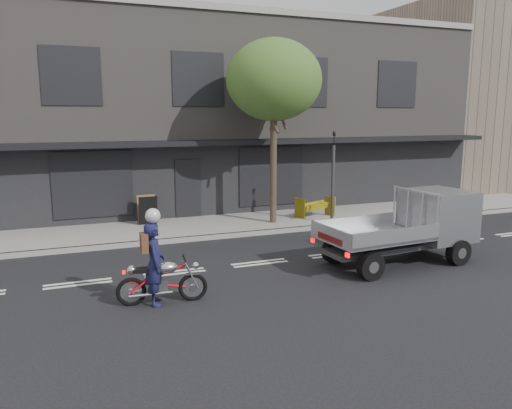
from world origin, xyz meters
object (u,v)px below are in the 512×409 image
at_px(street_tree, 274,81).
at_px(flatbed_ute, 426,219).
at_px(rider, 155,264).
at_px(sandwich_board, 148,211).
at_px(traffic_light_pole, 333,182).
at_px(motorcycle, 162,280).
at_px(construction_barrier, 318,207).

relative_size(street_tree, flatbed_ute, 1.48).
distance_m(street_tree, flatbed_ute, 7.30).
bearing_deg(street_tree, flatbed_ute, -67.22).
bearing_deg(rider, sandwich_board, -0.34).
bearing_deg(flatbed_ute, traffic_light_pole, 89.93).
bearing_deg(motorcycle, street_tree, 57.19).
height_order(street_tree, flatbed_ute, street_tree).
bearing_deg(traffic_light_pole, flatbed_ute, -85.92).
relative_size(traffic_light_pole, motorcycle, 1.77).
bearing_deg(construction_barrier, street_tree, -175.83).
bearing_deg(construction_barrier, motorcycle, -138.72).
distance_m(construction_barrier, sandwich_board, 6.43).
distance_m(motorcycle, sandwich_board, 7.48).
relative_size(street_tree, sandwich_board, 6.43).
bearing_deg(rider, construction_barrier, -41.65).
relative_size(traffic_light_pole, rider, 1.92).
height_order(motorcycle, construction_barrier, motorcycle).
xyz_separation_m(flatbed_ute, construction_barrier, (-0.40, 5.70, -0.63)).
distance_m(traffic_light_pole, construction_barrier, 1.48).
height_order(traffic_light_pole, construction_barrier, traffic_light_pole).
bearing_deg(motorcycle, rider, -172.38).
bearing_deg(flatbed_ute, street_tree, 108.63).
height_order(rider, flatbed_ute, flatbed_ute).
height_order(flatbed_ute, sandwich_board, flatbed_ute).
xyz_separation_m(street_tree, rider, (-5.44, -6.20, -4.37)).
xyz_separation_m(rider, flatbed_ute, (7.78, 0.64, 0.26)).
relative_size(rider, sandwich_board, 1.74).
bearing_deg(sandwich_board, construction_barrier, -11.17).
height_order(rider, construction_barrier, rider).
bearing_deg(construction_barrier, flatbed_ute, -85.98).
bearing_deg(sandwich_board, traffic_light_pole, -19.43).
height_order(motorcycle, sandwich_board, sandwich_board).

